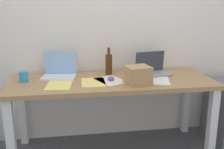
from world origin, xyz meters
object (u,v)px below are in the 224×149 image
(cardboard_box, at_px, (138,75))
(beer_bottle, at_px, (109,64))
(laptop_left, at_px, (59,72))
(coffee_mug, at_px, (24,77))
(laptop_right, at_px, (153,69))
(desk, at_px, (112,89))
(computer_mouse, at_px, (111,79))

(cardboard_box, bearing_deg, beer_bottle, 118.58)
(laptop_left, xyz_separation_m, cardboard_box, (0.69, -0.33, 0.03))
(coffee_mug, bearing_deg, laptop_right, 3.54)
(cardboard_box, height_order, coffee_mug, cardboard_box)
(laptop_right, distance_m, beer_bottle, 0.44)
(desk, height_order, computer_mouse, computer_mouse)
(beer_bottle, bearing_deg, cardboard_box, -61.42)
(laptop_right, height_order, coffee_mug, laptop_right)
(laptop_left, bearing_deg, desk, -19.35)
(desk, bearing_deg, coffee_mug, 175.92)
(computer_mouse, xyz_separation_m, coffee_mug, (-0.79, 0.08, 0.03))
(laptop_right, bearing_deg, coffee_mug, -176.46)
(laptop_left, distance_m, cardboard_box, 0.76)
(beer_bottle, relative_size, cardboard_box, 1.31)
(laptop_left, distance_m, laptop_right, 0.91)
(desk, distance_m, computer_mouse, 0.11)
(laptop_right, height_order, beer_bottle, beer_bottle)
(beer_bottle, xyz_separation_m, computer_mouse, (-0.01, -0.23, -0.09))
(desk, distance_m, coffee_mug, 0.81)
(laptop_left, xyz_separation_m, coffee_mug, (-0.31, -0.11, -0.00))
(laptop_right, height_order, cardboard_box, laptop_right)
(laptop_left, bearing_deg, coffee_mug, -160.14)
(computer_mouse, relative_size, cardboard_box, 0.49)
(beer_bottle, distance_m, cardboard_box, 0.43)
(laptop_left, xyz_separation_m, beer_bottle, (0.48, 0.04, 0.06))
(beer_bottle, distance_m, computer_mouse, 0.25)
(beer_bottle, height_order, cardboard_box, beer_bottle)
(laptop_left, bearing_deg, beer_bottle, 4.71)
(coffee_mug, bearing_deg, desk, -4.08)
(laptop_left, xyz_separation_m, laptop_right, (0.91, -0.04, -0.00))
(beer_bottle, xyz_separation_m, cardboard_box, (0.20, -0.37, -0.03))
(beer_bottle, distance_m, coffee_mug, 0.81)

